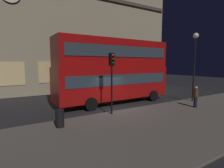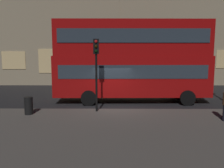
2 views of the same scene
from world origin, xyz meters
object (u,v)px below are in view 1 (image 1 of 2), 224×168
Objects in this scene: traffic_light_near_kerb at (112,71)px; litter_bin at (60,118)px; street_lamp at (195,53)px; double_decker_bus at (114,69)px; pedestrian at (196,97)px.

traffic_light_near_kerb reaches higher than litter_bin.
street_lamp is (8.61, -0.26, 1.44)m from traffic_light_near_kerb.
street_lamp is at bearing -4.22° from traffic_light_near_kerb.
litter_bin is (-12.34, -0.41, -3.94)m from street_lamp.
double_decker_bus is 7.42m from street_lamp.
pedestrian is (4.38, -5.13, -2.13)m from double_decker_bus.
double_decker_bus is at bearing 53.02° from traffic_light_near_kerb.
traffic_light_near_kerb is 4.27× the size of litter_bin.
street_lamp is at bearing -30.05° from double_decker_bus.
street_lamp is 4.37m from pedestrian.
street_lamp is (6.37, -3.53, 1.42)m from double_decker_bus.
double_decker_bus is 1.75× the size of street_lamp.
pedestrian is at bearing -141.16° from street_lamp.
street_lamp is at bearing 91.81° from pedestrian.
double_decker_bus reaches higher than litter_bin.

